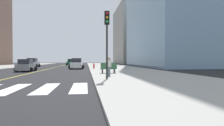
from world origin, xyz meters
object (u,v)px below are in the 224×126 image
Objects in this scene: car_white_third at (77,64)px; park_bench at (109,68)px; car_green_second at (71,62)px; pedestrian_waiting_east at (109,66)px; car_gray_fourth at (26,66)px; traffic_light_near_corner at (107,32)px; car_silver_nearest at (32,63)px; fire_hydrant at (94,66)px.

park_bench is at bearing 108.28° from car_white_third.
car_green_second is 42.09m from pedestrian_waiting_east.
car_gray_fourth is 12.66m from park_bench.
car_silver_nearest is at bearing -64.57° from traffic_light_near_corner.
car_gray_fourth is at bearing -155.48° from fire_hydrant.
traffic_light_near_corner is (9.85, -12.76, 2.92)m from car_gray_fourth.
fire_hydrant is at bearing 1.24° from park_bench.
pedestrian_waiting_east is at bearing -101.07° from traffic_light_near_corner.
traffic_light_near_corner is 6.81m from park_bench.
car_white_third is at bearing -43.82° from car_silver_nearest.
car_gray_fourth is 4.38× the size of fire_hydrant.
traffic_light_near_corner reaches higher than car_white_third.
park_bench is at bearing -34.40° from car_gray_fourth.
car_white_third is 9.30m from car_gray_fourth.
car_silver_nearest reaches higher than park_bench.
car_silver_nearest is 17.32m from fire_hydrant.
traffic_light_near_corner reaches higher than car_green_second.
fire_hydrant is at bearing 22.17° from car_gray_fourth.
car_green_second is at bearing 6.37° from park_bench.
car_green_second is 4.95× the size of fire_hydrant.
car_silver_nearest is 0.90× the size of traffic_light_near_corner.
pedestrian_waiting_east is (-0.42, -3.68, 0.39)m from park_bench.
traffic_light_near_corner reaches higher than fire_hydrant.
fire_hydrant is (13.22, -11.18, -0.37)m from car_silver_nearest.
park_bench is (4.13, -13.28, -0.21)m from car_white_third.
car_silver_nearest is at bearing 100.73° from car_gray_fourth.
car_gray_fourth reaches higher than park_bench.
car_gray_fourth is at bearing -52.33° from traffic_light_near_corner.
traffic_light_near_corner is 17.42m from fire_hydrant.
car_green_second reaches higher than car_gray_fourth.
car_silver_nearest reaches higher than car_gray_fourth.
car_white_third is 19.78m from traffic_light_near_corner.
car_green_second is at bearing 103.02° from fire_hydrant.
car_green_second is 31.31m from car_gray_fourth.
park_bench is at bearing -84.18° from fire_hydrant.
park_bench is 3.72m from pedestrian_waiting_east.
car_silver_nearest is 1.06× the size of car_white_third.
car_green_second is 2.61× the size of pedestrian_waiting_east.
fire_hydrant is at bearing -152.21° from pedestrian_waiting_east.
car_green_second is 27.45m from fire_hydrant.
car_silver_nearest is at bearing 28.20° from park_bench.
car_green_second is 0.86× the size of traffic_light_near_corner.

